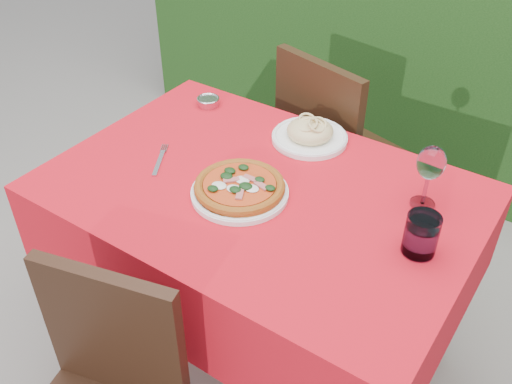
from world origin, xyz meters
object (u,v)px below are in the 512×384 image
Objects in this scene: wine_glass at (431,165)px; pasta_plate at (310,134)px; chair_far at (332,146)px; steel_ramekin at (208,102)px; fork at (159,163)px; water_glass at (421,236)px; pizza_plate at (240,188)px.

pasta_plate is at bearing 164.97° from wine_glass.
wine_glass is at bearing 153.87° from chair_far.
pasta_plate is 0.43m from steel_ramekin.
chair_far is 0.42m from pasta_plate.
water_glass is at bearing -25.02° from fork.
water_glass is 0.60× the size of fork.
steel_ramekin is at bearing 161.62° from water_glass.
water_glass is 0.22m from wine_glass.
chair_far is 0.77m from wine_glass.
steel_ramekin is (-0.87, 0.12, -0.12)m from wine_glass.
pizza_plate is at bearing -172.87° from water_glass.
fork is at bearing 85.71° from chair_far.
pizza_plate is 0.55m from steel_ramekin.
fork is (-0.82, -0.08, -0.05)m from water_glass.
chair_far is 12.07× the size of steel_ramekin.
chair_far is 4.72× the size of wine_glass.
steel_ramekin is (-0.11, 0.39, 0.01)m from fork.
pizza_plate reaches higher than fork.
fork is (-0.30, -0.01, -0.02)m from pizza_plate.
pizza_plate is at bearing -28.05° from fork.
water_glass is (0.52, 0.06, 0.03)m from pizza_plate.
chair_far is 4.80× the size of fork.
fork is (-0.76, -0.27, -0.13)m from wine_glass.
wine_glass is at bearing 29.43° from pizza_plate.
wine_glass is (-0.06, 0.19, 0.08)m from water_glass.
pizza_plate is at bearing -92.56° from pasta_plate.
wine_glass is 0.88m from steel_ramekin.
fork is 0.40m from steel_ramekin.
chair_far is at bearing 131.97° from water_glass.
water_glass is at bearing -71.99° from wine_glass.
wine_glass reaches higher than pizza_plate.
wine_glass is at bearing -7.64° from steel_ramekin.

